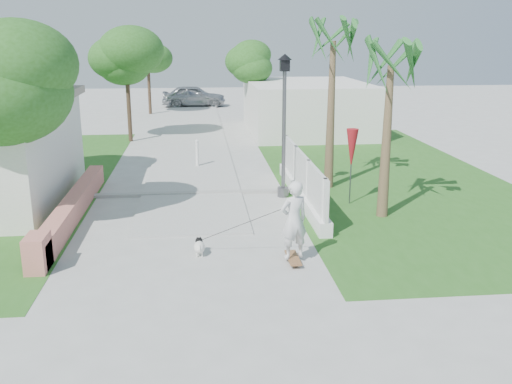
{
  "coord_description": "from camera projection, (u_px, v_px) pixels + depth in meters",
  "views": [
    {
      "loc": [
        0.24,
        -11.81,
        4.97
      ],
      "look_at": [
        1.69,
        2.16,
        1.1
      ],
      "focal_mm": 40.0,
      "sensor_mm": 36.0,
      "label": 1
    }
  ],
  "objects": [
    {
      "name": "tree_path_left",
      "position": [
        127.0,
        61.0,
        26.64
      ],
      "size": [
        3.4,
        3.4,
        5.23
      ],
      "color": "#4C3826",
      "rests_on": "ground"
    },
    {
      "name": "tree_path_far",
      "position": [
        148.0,
        54.0,
        36.25
      ],
      "size": [
        3.2,
        3.2,
        5.17
      ],
      "color": "#4C3826",
      "rests_on": "ground"
    },
    {
      "name": "palm_far",
      "position": [
        333.0,
        51.0,
        18.12
      ],
      "size": [
        1.8,
        1.8,
        5.3
      ],
      "color": "brown",
      "rests_on": "ground"
    },
    {
      "name": "tree_path_right",
      "position": [
        250.0,
        63.0,
        31.18
      ],
      "size": [
        3.0,
        3.0,
        4.79
      ],
      "color": "#4C3826",
      "rests_on": "ground"
    },
    {
      "name": "pink_wall",
      "position": [
        70.0,
        211.0,
        15.62
      ],
      "size": [
        0.45,
        8.2,
        0.8
      ],
      "color": "tan",
      "rests_on": "ground"
    },
    {
      "name": "palm_near",
      "position": [
        390.0,
        75.0,
        15.18
      ],
      "size": [
        1.8,
        1.8,
        4.7
      ],
      "color": "brown",
      "rests_on": "ground"
    },
    {
      "name": "ground",
      "position": [
        190.0,
        268.0,
        12.63
      ],
      "size": [
        90.0,
        90.0,
        0.0
      ],
      "primitive_type": "plane",
      "color": "#B7B7B2",
      "rests_on": "ground"
    },
    {
      "name": "patio_umbrella",
      "position": [
        352.0,
        149.0,
        16.97
      ],
      "size": [
        0.36,
        0.36,
        2.3
      ],
      "color": "#59595E",
      "rests_on": "ground"
    },
    {
      "name": "curb",
      "position": [
        192.0,
        193.0,
        18.37
      ],
      "size": [
        6.5,
        0.25,
        0.1
      ],
      "primitive_type": "cube",
      "color": "#999993",
      "rests_on": "ground"
    },
    {
      "name": "bollard",
      "position": [
        197.0,
        152.0,
        22.08
      ],
      "size": [
        0.14,
        0.14,
        1.09
      ],
      "color": "white",
      "rests_on": "ground"
    },
    {
      "name": "grass_right",
      "position": [
        383.0,
        175.0,
        20.99
      ],
      "size": [
        8.0,
        20.0,
        0.01
      ],
      "primitive_type": "cube",
      "color": "#2C621F",
      "rests_on": "ground"
    },
    {
      "name": "building_right",
      "position": [
        306.0,
        107.0,
        30.14
      ],
      "size": [
        6.0,
        8.0,
        2.6
      ],
      "primitive_type": "cube",
      "color": "silver",
      "rests_on": "ground"
    },
    {
      "name": "path_strip",
      "position": [
        193.0,
        127.0,
        31.8
      ],
      "size": [
        3.2,
        36.0,
        0.06
      ],
      "primitive_type": "cube",
      "color": "#B7B7B2",
      "rests_on": "ground"
    },
    {
      "name": "street_lamp",
      "position": [
        284.0,
        121.0,
        17.54
      ],
      "size": [
        0.44,
        0.44,
        4.44
      ],
      "color": "#59595E",
      "rests_on": "ground"
    },
    {
      "name": "dog",
      "position": [
        199.0,
        246.0,
        13.3
      ],
      "size": [
        0.27,
        0.58,
        0.4
      ],
      "rotation": [
        0.0,
        0.0,
        0.03
      ],
      "color": "white",
      "rests_on": "ground"
    },
    {
      "name": "skateboarder",
      "position": [
        254.0,
        224.0,
        12.94
      ],
      "size": [
        2.49,
        1.31,
        1.89
      ],
      "rotation": [
        0.0,
        0.0,
        3.47
      ],
      "color": "brown",
      "rests_on": "ground"
    },
    {
      "name": "parked_car",
      "position": [
        194.0,
        96.0,
        40.88
      ],
      "size": [
        4.49,
        1.82,
        1.53
      ],
      "primitive_type": "imported",
      "rotation": [
        0.0,
        0.0,
        1.57
      ],
      "color": "#ACAEB4",
      "rests_on": "ground"
    },
    {
      "name": "tree_left_mid",
      "position": [
        27.0,
        80.0,
        19.29
      ],
      "size": [
        3.2,
        3.2,
        4.85
      ],
      "color": "#4C3826",
      "rests_on": "ground"
    },
    {
      "name": "lattice_fence",
      "position": [
        302.0,
        183.0,
        17.62
      ],
      "size": [
        0.35,
        7.0,
        1.5
      ],
      "color": "white",
      "rests_on": "ground"
    },
    {
      "name": "tree_left_near",
      "position": [
        4.0,
        84.0,
        14.02
      ],
      "size": [
        3.6,
        3.6,
        5.28
      ],
      "color": "#4C3826",
      "rests_on": "ground"
    }
  ]
}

